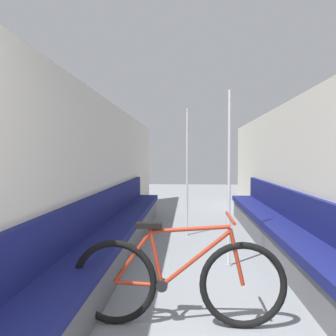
{
  "coord_description": "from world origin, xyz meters",
  "views": [
    {
      "loc": [
        -0.15,
        -0.5,
        1.33
      ],
      "look_at": [
        -0.38,
        3.12,
        1.2
      ],
      "focal_mm": 35.0,
      "sensor_mm": 36.0,
      "label": 1
    }
  ],
  "objects_px": {
    "grab_pole_far": "(187,174)",
    "bench_seat_row_left": "(116,235)",
    "bench_seat_row_right": "(286,237)",
    "bicycle": "(178,281)",
    "grab_pole_near": "(229,181)"
  },
  "relations": [
    {
      "from": "bench_seat_row_left",
      "to": "bicycle",
      "type": "distance_m",
      "value": 1.95
    },
    {
      "from": "bicycle",
      "to": "bench_seat_row_right",
      "type": "bearing_deg",
      "value": 32.44
    },
    {
      "from": "bench_seat_row_left",
      "to": "bench_seat_row_right",
      "type": "xyz_separation_m",
      "value": [
        2.21,
        0.0,
        0.0
      ]
    },
    {
      "from": "bench_seat_row_right",
      "to": "bicycle",
      "type": "xyz_separation_m",
      "value": [
        -1.34,
        -1.74,
        0.07
      ]
    },
    {
      "from": "bicycle",
      "to": "grab_pole_far",
      "type": "relative_size",
      "value": 0.79
    },
    {
      "from": "bench_seat_row_right",
      "to": "grab_pole_far",
      "type": "relative_size",
      "value": 2.96
    },
    {
      "from": "bicycle",
      "to": "bench_seat_row_left",
      "type": "bearing_deg",
      "value": 96.59
    },
    {
      "from": "grab_pole_near",
      "to": "grab_pole_far",
      "type": "height_order",
      "value": "same"
    },
    {
      "from": "bicycle",
      "to": "grab_pole_far",
      "type": "distance_m",
      "value": 3.05
    },
    {
      "from": "bench_seat_row_left",
      "to": "bicycle",
      "type": "relative_size",
      "value": 3.76
    },
    {
      "from": "bench_seat_row_right",
      "to": "bicycle",
      "type": "relative_size",
      "value": 3.76
    },
    {
      "from": "bench_seat_row_left",
      "to": "grab_pole_far",
      "type": "bearing_deg",
      "value": 52.66
    },
    {
      "from": "bench_seat_row_left",
      "to": "bench_seat_row_right",
      "type": "distance_m",
      "value": 2.21
    },
    {
      "from": "bench_seat_row_right",
      "to": "grab_pole_near",
      "type": "height_order",
      "value": "grab_pole_near"
    },
    {
      "from": "grab_pole_far",
      "to": "bench_seat_row_left",
      "type": "bearing_deg",
      "value": -127.34
    }
  ]
}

